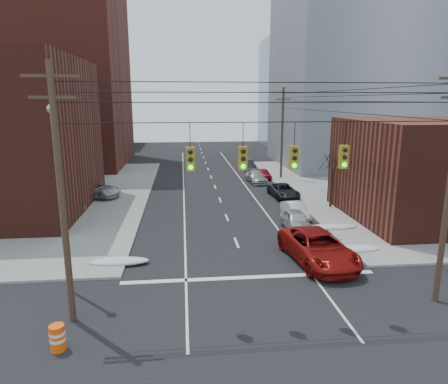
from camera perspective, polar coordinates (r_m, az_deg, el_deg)
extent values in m
plane|color=black|center=(16.88, 7.66, -21.34)|extent=(160.00, 160.00, 0.00)
cube|color=maroon|center=(65.07, -25.40, 16.65)|extent=(24.00, 20.00, 30.00)
cube|color=#4E1E17|center=(90.42, -20.66, 9.96)|extent=(22.00, 18.00, 12.00)
cube|color=gray|center=(62.99, 18.63, 15.08)|extent=(22.00, 20.00, 25.00)
cube|color=gray|center=(87.94, 12.66, 13.67)|extent=(20.00, 18.00, 22.00)
cylinder|color=#473323|center=(17.71, -22.13, -1.01)|extent=(0.28, 0.28, 11.00)
cube|color=#473323|center=(17.27, -23.55, 14.97)|extent=(2.20, 0.12, 0.12)
cube|color=#473323|center=(17.25, -23.31, 12.33)|extent=(1.80, 0.12, 0.12)
cylinder|color=#473323|center=(49.17, 8.31, 8.20)|extent=(0.28, 0.28, 11.00)
cube|color=#473323|center=(49.02, 8.50, 13.92)|extent=(2.20, 0.12, 0.12)
cube|color=#473323|center=(49.01, 8.47, 12.98)|extent=(1.80, 0.12, 0.12)
cylinder|color=black|center=(16.91, 6.16, 9.90)|extent=(17.00, 0.04, 0.04)
cylinder|color=black|center=(16.57, -4.88, 8.13)|extent=(0.03, 0.03, 1.00)
cube|color=olive|center=(16.69, -4.82, 4.71)|extent=(0.35, 0.30, 1.00)
sphere|color=black|center=(16.48, -4.82, 5.73)|extent=(0.20, 0.20, 0.20)
sphere|color=black|center=(16.52, -4.80, 4.63)|extent=(0.20, 0.20, 0.20)
sphere|color=#0CE526|center=(16.57, -4.78, 3.53)|extent=(0.20, 0.20, 0.20)
cylinder|color=black|center=(16.76, 2.74, 8.22)|extent=(0.03, 0.03, 1.00)
cube|color=olive|center=(16.87, 2.70, 4.83)|extent=(0.35, 0.30, 1.00)
sphere|color=black|center=(16.66, 2.80, 5.84)|extent=(0.20, 0.20, 0.20)
sphere|color=black|center=(16.71, 2.79, 4.75)|extent=(0.20, 0.20, 0.20)
sphere|color=#0CE526|center=(16.76, 2.77, 3.67)|extent=(0.20, 0.20, 0.20)
cylinder|color=black|center=(17.23, 10.06, 8.17)|extent=(0.03, 0.03, 1.00)
cube|color=olive|center=(17.34, 9.93, 4.87)|extent=(0.35, 0.30, 1.00)
sphere|color=black|center=(17.14, 10.13, 5.85)|extent=(0.20, 0.20, 0.20)
sphere|color=black|center=(17.18, 10.09, 4.79)|extent=(0.20, 0.20, 0.20)
sphere|color=#0CE526|center=(17.22, 10.04, 3.74)|extent=(0.20, 0.20, 0.20)
cylinder|color=black|center=(17.96, 16.90, 8.00)|extent=(0.03, 0.03, 1.00)
cube|color=olive|center=(18.06, 16.69, 4.84)|extent=(0.35, 0.30, 1.00)
sphere|color=black|center=(17.87, 16.96, 5.77)|extent=(0.20, 0.20, 0.20)
sphere|color=black|center=(17.91, 16.89, 4.76)|extent=(0.20, 0.20, 0.20)
sphere|color=#0CE526|center=(17.95, 16.83, 3.75)|extent=(0.20, 0.20, 0.20)
cylinder|color=gray|center=(21.01, -22.31, -1.74)|extent=(0.18, 0.18, 9.00)
sphere|color=gray|center=(20.41, -23.43, 10.85)|extent=(0.44, 0.44, 0.44)
cylinder|color=black|center=(36.81, 15.08, 0.40)|extent=(0.20, 0.20, 3.50)
cylinder|color=black|center=(36.64, 15.79, 4.00)|extent=(0.27, 0.82, 1.19)
cylinder|color=black|center=(36.99, 15.31, 4.24)|extent=(1.17, 0.54, 1.38)
cylinder|color=black|center=(36.91, 14.27, 4.34)|extent=(1.44, 1.00, 1.48)
cylinder|color=black|center=(36.31, 14.67, 3.99)|extent=(0.17, 0.84, 1.19)
cylinder|color=black|center=(35.83, 14.87, 4.00)|extent=(0.82, 0.99, 1.40)
cylinder|color=black|center=(35.62, 15.89, 3.94)|extent=(1.74, 0.21, 1.43)
cylinder|color=black|center=(36.31, 15.91, 3.91)|extent=(0.48, 0.73, 1.20)
ellipsoid|color=silver|center=(24.66, -14.76, -9.57)|extent=(3.50, 1.08, 0.42)
ellipsoid|color=silver|center=(27.11, 18.39, -7.72)|extent=(3.00, 1.08, 0.42)
ellipsoid|color=silver|center=(31.02, 15.02, -4.88)|extent=(4.00, 1.08, 0.42)
imported|color=maroon|center=(24.66, 13.27, -7.72)|extent=(3.80, 6.90, 1.83)
imported|color=#BAB9BE|center=(30.35, 10.25, -4.01)|extent=(1.74, 4.27, 1.45)
imported|color=silver|center=(33.55, 10.17, -2.55)|extent=(1.71, 3.88, 1.24)
imported|color=black|center=(40.14, 8.51, 0.17)|extent=(2.60, 5.05, 1.36)
imported|color=#9D9EA1|center=(47.13, 4.61, 2.16)|extent=(2.26, 4.78, 1.35)
imported|color=maroon|center=(49.57, 5.70, 2.61)|extent=(1.56, 3.64, 1.23)
imported|color=black|center=(55.80, 3.38, 3.89)|extent=(1.94, 4.34, 1.38)
imported|color=silver|center=(36.78, -22.56, -1.63)|extent=(4.41, 2.79, 1.37)
imported|color=#A8A8AC|center=(41.13, -18.30, 0.30)|extent=(6.10, 4.15, 1.55)
imported|color=black|center=(37.07, -27.28, -1.89)|extent=(5.47, 3.08, 1.50)
imported|color=#B3B2B7|center=(47.30, -25.04, 1.31)|extent=(4.80, 3.26, 1.52)
cylinder|color=#FF520D|center=(17.64, -22.68, -18.66)|extent=(0.62, 0.62, 1.04)
cylinder|color=white|center=(17.54, -22.74, -18.08)|extent=(0.63, 0.63, 0.13)
cylinder|color=white|center=(17.67, -22.66, -18.81)|extent=(0.63, 0.63, 0.13)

